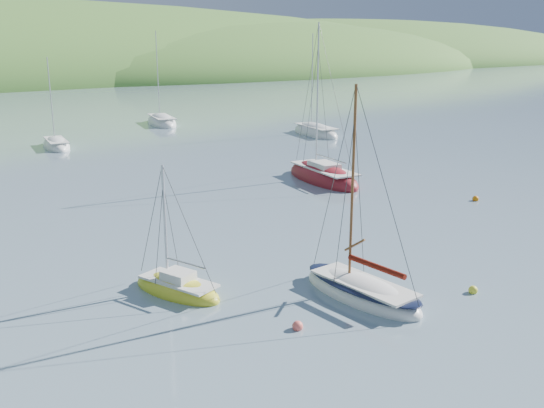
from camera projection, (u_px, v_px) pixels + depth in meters
ground at (401, 288)px, 26.25m from camera, size 700.00×700.00×0.00m
daysailer_white at (362, 292)px, 25.37m from camera, size 2.57×6.22×9.39m
sloop_red at (323, 178)px, 46.18m from camera, size 4.22×8.91×12.66m
sailboat_yellow at (177, 289)px, 25.79m from camera, size 3.15×4.86×6.01m
distant_sloop_a at (56, 146)px, 60.39m from camera, size 3.34×6.99×9.58m
distant_sloop_b at (162, 123)px, 76.87m from camera, size 5.03×9.24×12.50m
distant_sloop_d at (315, 133)px, 68.52m from camera, size 4.57×8.87×12.07m
mooring_buoys at (429, 255)px, 30.01m from camera, size 21.63×9.79×0.42m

